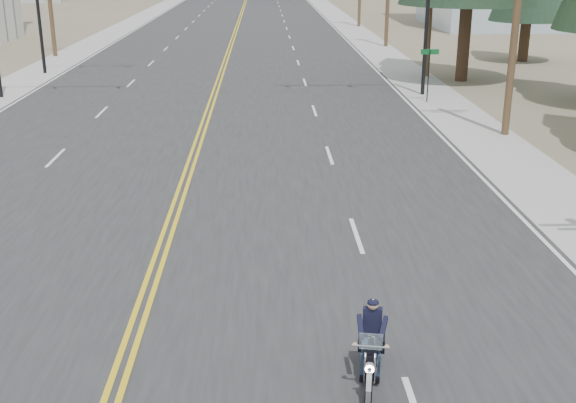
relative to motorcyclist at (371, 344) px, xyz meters
The scene contains 5 objects.
road 64.92m from the motorcyclist, 93.87° to the left, with size 20.00×200.00×0.01m, color #303033.
sidewalk_left 66.69m from the motorcyclist, 103.78° to the left, with size 3.00×200.00×0.01m, color #A5A5A0.
sidewalk_right 65.16m from the motorcyclist, 83.73° to the left, with size 3.00×200.00×0.01m, color #A5A5A0.
street_sign 25.61m from the motorcyclist, 75.48° to the left, with size 0.90×0.06×2.62m.
motorcyclist is the anchor object (origin of this frame).
Camera 1 is at (2.58, -5.60, 7.04)m, focal length 45.00 mm.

